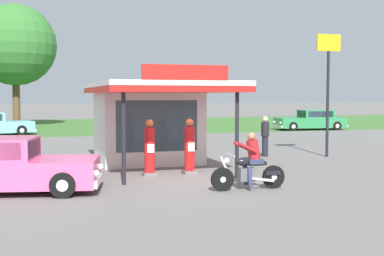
{
  "coord_description": "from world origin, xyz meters",
  "views": [
    {
      "loc": [
        -4.59,
        -14.77,
        2.59
      ],
      "look_at": [
        1.0,
        2.94,
        1.4
      ],
      "focal_mm": 47.82,
      "sensor_mm": 36.0,
      "label": 1
    }
  ],
  "objects_px": {
    "roadside_pole_sign": "(328,74)",
    "motorcycle_with_rider": "(250,166)",
    "gas_pump_offside": "(190,149)",
    "gas_pump_nearside": "(150,150)",
    "parked_car_back_row_left": "(311,121)",
    "bystander_admiring_sedan": "(265,135)",
    "parked_car_back_row_centre": "(150,122)",
    "featured_classic_sedan": "(3,167)"
  },
  "relations": [
    {
      "from": "roadside_pole_sign",
      "to": "motorcycle_with_rider",
      "type": "bearing_deg",
      "value": -136.09
    },
    {
      "from": "gas_pump_offside",
      "to": "motorcycle_with_rider",
      "type": "relative_size",
      "value": 0.85
    },
    {
      "from": "motorcycle_with_rider",
      "to": "gas_pump_nearside",
      "type": "bearing_deg",
      "value": 122.65
    },
    {
      "from": "parked_car_back_row_left",
      "to": "roadside_pole_sign",
      "type": "relative_size",
      "value": 1.06
    },
    {
      "from": "motorcycle_with_rider",
      "to": "parked_car_back_row_left",
      "type": "relative_size",
      "value": 0.39
    },
    {
      "from": "motorcycle_with_rider",
      "to": "bystander_admiring_sedan",
      "type": "bearing_deg",
      "value": 61.29
    },
    {
      "from": "gas_pump_offside",
      "to": "parked_car_back_row_centre",
      "type": "relative_size",
      "value": 0.34
    },
    {
      "from": "gas_pump_offside",
      "to": "roadside_pole_sign",
      "type": "relative_size",
      "value": 0.36
    },
    {
      "from": "bystander_admiring_sedan",
      "to": "featured_classic_sedan",
      "type": "bearing_deg",
      "value": -152.7
    },
    {
      "from": "parked_car_back_row_centre",
      "to": "roadside_pole_sign",
      "type": "xyz_separation_m",
      "value": [
        3.85,
        -16.73,
        2.77
      ]
    },
    {
      "from": "gas_pump_nearside",
      "to": "gas_pump_offside",
      "type": "relative_size",
      "value": 1.0
    },
    {
      "from": "gas_pump_offside",
      "to": "featured_classic_sedan",
      "type": "relative_size",
      "value": 0.35
    },
    {
      "from": "gas_pump_offside",
      "to": "featured_classic_sedan",
      "type": "distance_m",
      "value": 5.94
    },
    {
      "from": "motorcycle_with_rider",
      "to": "parked_car_back_row_left",
      "type": "bearing_deg",
      "value": 55.67
    },
    {
      "from": "gas_pump_offside",
      "to": "parked_car_back_row_left",
      "type": "distance_m",
      "value": 23.42
    },
    {
      "from": "roadside_pole_sign",
      "to": "parked_car_back_row_centre",
      "type": "bearing_deg",
      "value": 102.96
    },
    {
      "from": "gas_pump_nearside",
      "to": "roadside_pole_sign",
      "type": "relative_size",
      "value": 0.35
    },
    {
      "from": "gas_pump_offside",
      "to": "parked_car_back_row_centre",
      "type": "height_order",
      "value": "gas_pump_offside"
    },
    {
      "from": "bystander_admiring_sedan",
      "to": "roadside_pole_sign",
      "type": "bearing_deg",
      "value": -19.83
    },
    {
      "from": "motorcycle_with_rider",
      "to": "roadside_pole_sign",
      "type": "xyz_separation_m",
      "value": [
        6.21,
        5.98,
        2.82
      ]
    },
    {
      "from": "featured_classic_sedan",
      "to": "parked_car_back_row_centre",
      "type": "relative_size",
      "value": 0.97
    },
    {
      "from": "gas_pump_offside",
      "to": "parked_car_back_row_centre",
      "type": "distance_m",
      "value": 19.71
    },
    {
      "from": "gas_pump_nearside",
      "to": "bystander_admiring_sedan",
      "type": "height_order",
      "value": "gas_pump_nearside"
    },
    {
      "from": "gas_pump_nearside",
      "to": "bystander_admiring_sedan",
      "type": "xyz_separation_m",
      "value": [
        5.83,
        3.62,
        0.07
      ]
    },
    {
      "from": "featured_classic_sedan",
      "to": "parked_car_back_row_left",
      "type": "height_order",
      "value": "parked_car_back_row_left"
    },
    {
      "from": "parked_car_back_row_left",
      "to": "motorcycle_with_rider",
      "type": "bearing_deg",
      "value": -124.33
    },
    {
      "from": "gas_pump_nearside",
      "to": "gas_pump_offside",
      "type": "distance_m",
      "value": 1.35
    },
    {
      "from": "parked_car_back_row_centre",
      "to": "roadside_pole_sign",
      "type": "bearing_deg",
      "value": -77.04
    },
    {
      "from": "gas_pump_nearside",
      "to": "parked_car_back_row_centre",
      "type": "bearing_deg",
      "value": 77.17
    },
    {
      "from": "gas_pump_offside",
      "to": "parked_car_back_row_centre",
      "type": "xyz_separation_m",
      "value": [
        3.08,
        19.46,
        -0.12
      ]
    },
    {
      "from": "gas_pump_nearside",
      "to": "parked_car_back_row_left",
      "type": "distance_m",
      "value": 24.32
    },
    {
      "from": "gas_pump_nearside",
      "to": "parked_car_back_row_left",
      "type": "xyz_separation_m",
      "value": [
        16.49,
        17.87,
        -0.14
      ]
    },
    {
      "from": "bystander_admiring_sedan",
      "to": "motorcycle_with_rider",
      "type": "bearing_deg",
      "value": -118.71
    },
    {
      "from": "gas_pump_offside",
      "to": "parked_car_back_row_left",
      "type": "bearing_deg",
      "value": 49.73
    },
    {
      "from": "gas_pump_nearside",
      "to": "parked_car_back_row_centre",
      "type": "xyz_separation_m",
      "value": [
        4.43,
        19.46,
        -0.12
      ]
    },
    {
      "from": "gas_pump_nearside",
      "to": "gas_pump_offside",
      "type": "height_order",
      "value": "gas_pump_offside"
    },
    {
      "from": "gas_pump_offside",
      "to": "featured_classic_sedan",
      "type": "bearing_deg",
      "value": -163.96
    },
    {
      "from": "featured_classic_sedan",
      "to": "parked_car_back_row_centre",
      "type": "height_order",
      "value": "parked_car_back_row_centre"
    },
    {
      "from": "gas_pump_offside",
      "to": "parked_car_back_row_left",
      "type": "xyz_separation_m",
      "value": [
        15.14,
        17.87,
        -0.14
      ]
    },
    {
      "from": "gas_pump_nearside",
      "to": "featured_classic_sedan",
      "type": "xyz_separation_m",
      "value": [
        -4.36,
        -1.64,
        -0.16
      ]
    },
    {
      "from": "parked_car_back_row_centre",
      "to": "parked_car_back_row_left",
      "type": "bearing_deg",
      "value": -7.52
    },
    {
      "from": "featured_classic_sedan",
      "to": "parked_car_back_row_left",
      "type": "xyz_separation_m",
      "value": [
        20.85,
        19.51,
        0.02
      ]
    }
  ]
}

